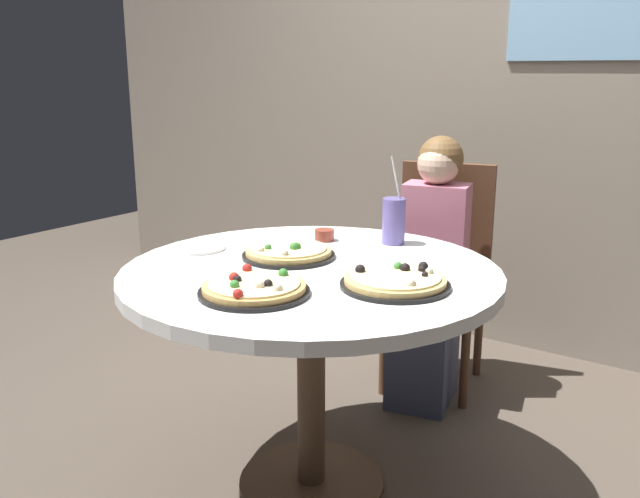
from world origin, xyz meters
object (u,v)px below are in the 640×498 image
object	(u,v)px
diner_child	(429,284)
pizza_cheese	(288,252)
pizza_veggie	(396,281)
sauce_bowl	(324,235)
soda_cup	(394,221)
chair_wooden	(440,262)
pizza_pepperoni	(254,288)
plate_small	(198,248)
dining_table	(311,300)

from	to	relation	value
diner_child	pizza_cheese	size ratio (longest dim) A/B	3.59
pizza_veggie	sauce_bowl	world-z (taller)	pizza_veggie
pizza_veggie	soda_cup	bearing A→B (deg)	119.26
chair_wooden	pizza_pepperoni	size ratio (longest dim) A/B	3.13
plate_small	chair_wooden	bearing A→B (deg)	67.66
dining_table	pizza_pepperoni	distance (m)	0.32
pizza_veggie	diner_child	bearing A→B (deg)	108.80
pizza_veggie	plate_small	world-z (taller)	pizza_veggie
pizza_veggie	pizza_cheese	xyz separation A→B (m)	(-0.43, 0.08, -0.00)
chair_wooden	sauce_bowl	bearing A→B (deg)	-101.70
soda_cup	sauce_bowl	size ratio (longest dim) A/B	4.38
sauce_bowl	plate_small	distance (m)	0.44
diner_child	soda_cup	size ratio (longest dim) A/B	3.53
pizza_veggie	pizza_pepperoni	bearing A→B (deg)	-135.95
pizza_pepperoni	plate_small	size ratio (longest dim) A/B	1.69
soda_cup	plate_small	world-z (taller)	soda_cup
diner_child	plate_small	size ratio (longest dim) A/B	6.01
pizza_veggie	dining_table	bearing A→B (deg)	176.76
chair_wooden	plate_small	distance (m)	1.14
dining_table	pizza_cheese	bearing A→B (deg)	155.12
sauce_bowl	pizza_veggie	bearing A→B (deg)	-35.46
sauce_bowl	pizza_pepperoni	bearing A→B (deg)	-73.39
diner_child	pizza_cheese	xyz separation A→B (m)	(-0.15, -0.76, 0.28)
soda_cup	sauce_bowl	distance (m)	0.25
chair_wooden	pizza_pepperoni	bearing A→B (deg)	-88.32
dining_table	diner_child	size ratio (longest dim) A/B	1.07
sauce_bowl	plate_small	world-z (taller)	sauce_bowl
soda_cup	plate_small	xyz separation A→B (m)	(-0.50, -0.44, -0.08)
dining_table	chair_wooden	bearing A→B (deg)	91.11
plate_small	dining_table	bearing A→B (deg)	3.94
dining_table	sauce_bowl	xyz separation A→B (m)	(-0.16, 0.31, 0.12)
pizza_cheese	sauce_bowl	world-z (taller)	pizza_cheese
pizza_cheese	pizza_pepperoni	world-z (taller)	same
chair_wooden	soda_cup	xyz separation A→B (m)	(0.08, -0.59, 0.30)
pizza_veggie	sauce_bowl	size ratio (longest dim) A/B	4.42
chair_wooden	pizza_pepperoni	world-z (taller)	chair_wooden
dining_table	pizza_cheese	world-z (taller)	pizza_cheese
chair_wooden	plate_small	size ratio (longest dim) A/B	5.28
soda_cup	plate_small	distance (m)	0.67
dining_table	soda_cup	bearing A→B (deg)	81.49
pizza_veggie	sauce_bowl	bearing A→B (deg)	144.54
diner_child	plate_small	xyz separation A→B (m)	(-0.46, -0.85, 0.27)
pizza_cheese	pizza_pepperoni	distance (m)	0.38
chair_wooden	soda_cup	world-z (taller)	soda_cup
diner_child	pizza_cheese	bearing A→B (deg)	-100.93
pizza_cheese	pizza_pepperoni	xyz separation A→B (m)	(0.15, -0.35, 0.00)
chair_wooden	sauce_bowl	xyz separation A→B (m)	(-0.14, -0.69, 0.24)
sauce_bowl	diner_child	bearing A→B (deg)	70.73
pizza_pepperoni	plate_small	bearing A→B (deg)	150.55
pizza_pepperoni	sauce_bowl	distance (m)	0.63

